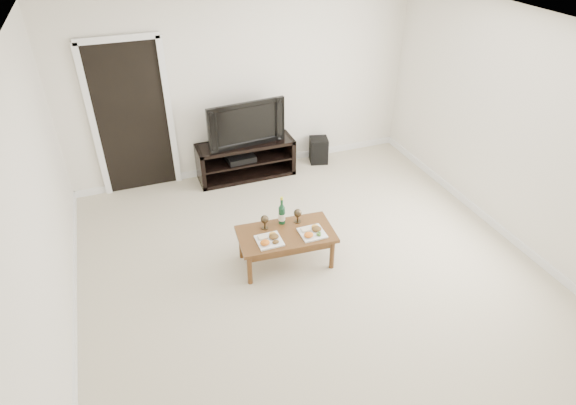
# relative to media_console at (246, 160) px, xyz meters

# --- Properties ---
(floor) EXTENTS (5.50, 5.50, 0.00)m
(floor) POSITION_rel_media_console_xyz_m (0.09, -2.50, -0.28)
(floor) COLOR beige
(floor) RESTS_ON ground
(back_wall) EXTENTS (5.00, 0.04, 2.60)m
(back_wall) POSITION_rel_media_console_xyz_m (0.09, 0.27, 1.02)
(back_wall) COLOR white
(back_wall) RESTS_ON ground
(ceiling) EXTENTS (5.00, 5.50, 0.04)m
(ceiling) POSITION_rel_media_console_xyz_m (0.09, -2.50, 2.35)
(ceiling) COLOR white
(ceiling) RESTS_ON back_wall
(doorway) EXTENTS (0.90, 0.02, 2.05)m
(doorway) POSITION_rel_media_console_xyz_m (-1.46, 0.24, 0.75)
(doorway) COLOR black
(doorway) RESTS_ON ground
(media_console) EXTENTS (1.41, 0.45, 0.55)m
(media_console) POSITION_rel_media_console_xyz_m (0.00, 0.00, 0.00)
(media_console) COLOR black
(media_console) RESTS_ON ground
(television) EXTENTS (1.13, 0.25, 0.65)m
(television) POSITION_rel_media_console_xyz_m (0.00, 0.00, 0.60)
(television) COLOR black
(television) RESTS_ON media_console
(av_receiver) EXTENTS (0.42, 0.33, 0.08)m
(av_receiver) POSITION_rel_media_console_xyz_m (-0.08, -0.01, 0.05)
(av_receiver) COLOR black
(av_receiver) RESTS_ON media_console
(subwoofer) EXTENTS (0.32, 0.32, 0.40)m
(subwoofer) POSITION_rel_media_console_xyz_m (1.18, 0.04, -0.08)
(subwoofer) COLOR black
(subwoofer) RESTS_ON ground
(coffee_table) EXTENTS (1.10, 0.66, 0.42)m
(coffee_table) POSITION_rel_media_console_xyz_m (-0.13, -2.06, -0.07)
(coffee_table) COLOR brown
(coffee_table) RESTS_ON ground
(plate_left) EXTENTS (0.27, 0.27, 0.07)m
(plate_left) POSITION_rel_media_console_xyz_m (-0.35, -2.14, 0.18)
(plate_left) COLOR white
(plate_left) RESTS_ON coffee_table
(plate_right) EXTENTS (0.27, 0.27, 0.07)m
(plate_right) POSITION_rel_media_console_xyz_m (0.14, -2.17, 0.18)
(plate_right) COLOR white
(plate_right) RESTS_ON coffee_table
(wine_bottle) EXTENTS (0.07, 0.07, 0.35)m
(wine_bottle) POSITION_rel_media_console_xyz_m (-0.11, -1.87, 0.32)
(wine_bottle) COLOR #103C21
(wine_bottle) RESTS_ON coffee_table
(goblet_left) EXTENTS (0.09, 0.09, 0.17)m
(goblet_left) POSITION_rel_media_console_xyz_m (-0.32, -1.90, 0.23)
(goblet_left) COLOR #3C3020
(goblet_left) RESTS_ON coffee_table
(goblet_right) EXTENTS (0.09, 0.09, 0.17)m
(goblet_right) POSITION_rel_media_console_xyz_m (0.07, -1.91, 0.23)
(goblet_right) COLOR #3C3020
(goblet_right) RESTS_ON coffee_table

